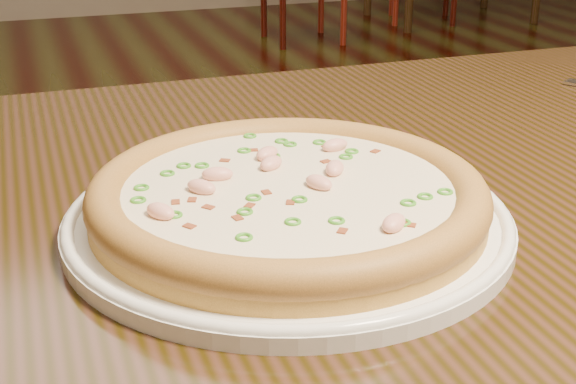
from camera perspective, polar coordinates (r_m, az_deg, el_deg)
name	(u,v)px	position (r m, az deg, el deg)	size (l,w,h in m)	color
hero_table	(395,285)	(0.74, 7.60, -6.57)	(1.20, 0.80, 0.75)	black
plate	(288,218)	(0.61, 0.00, -1.84)	(0.34, 0.34, 0.02)	white
pizza	(288,196)	(0.60, -0.01, -0.25)	(0.30, 0.30, 0.03)	gold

